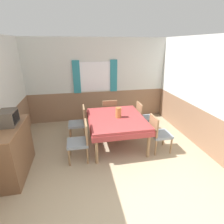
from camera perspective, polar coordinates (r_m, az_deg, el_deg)
wall_back at (r=5.69m, az=-4.59°, el=10.16°), size 4.80×0.10×2.60m
wall_right at (r=4.63m, az=27.69°, el=5.08°), size 0.05×4.54×2.60m
dining_table at (r=4.30m, az=1.44°, el=-3.01°), size 1.35×1.58×0.73m
chair_right_far at (r=5.03m, az=10.19°, el=-1.49°), size 0.44×0.44×0.89m
chair_head_window at (r=5.27m, az=-0.97°, el=-0.08°), size 0.44×0.44×0.89m
chair_right_near at (r=4.24m, az=14.86°, el=-6.46°), size 0.44×0.44×0.89m
chair_left_far at (r=4.71m, az=-10.58°, el=-3.14°), size 0.44×0.44×0.89m
chair_left_near at (r=3.85m, az=-10.22°, el=-9.02°), size 0.44×0.44×0.89m
sideboard at (r=3.88m, az=-29.78°, el=-10.95°), size 0.46×1.20×1.01m
tv at (r=3.70m, az=-30.85°, el=-1.67°), size 0.29×0.38×0.28m
vase at (r=4.22m, az=2.09°, el=-0.17°), size 0.14×0.14×0.25m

